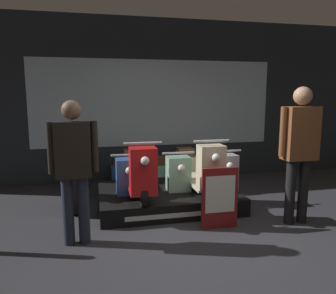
{
  "coord_description": "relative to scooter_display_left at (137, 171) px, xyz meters",
  "views": [
    {
      "loc": [
        -1.2,
        -3.28,
        1.73
      ],
      "look_at": [
        -0.05,
        1.85,
        0.88
      ],
      "focal_mm": 35.0,
      "sensor_mm": 36.0,
      "label": 1
    }
  ],
  "objects": [
    {
      "name": "scooter_backrow_1",
      "position": [
        -0.14,
        0.58,
        -0.25
      ],
      "size": [
        0.5,
        1.75,
        0.86
      ],
      "color": "black",
      "rests_on": "ground_plane"
    },
    {
      "name": "scooter_display_right",
      "position": [
        0.94,
        0.0,
        0.0
      ],
      "size": [
        0.5,
        1.75,
        0.86
      ],
      "color": "black",
      "rests_on": "display_platform"
    },
    {
      "name": "person_right_browsing",
      "position": [
        2.02,
        -1.03,
        0.51
      ],
      "size": [
        0.59,
        0.24,
        1.82
      ],
      "color": "black",
      "rests_on": "ground_plane"
    },
    {
      "name": "price_sign_board",
      "position": [
        0.94,
        -0.98,
        -0.17
      ],
      "size": [
        0.49,
        0.04,
        0.8
      ],
      "color": "maroon",
      "rests_on": "ground_plane"
    },
    {
      "name": "scooter_display_left",
      "position": [
        0.0,
        0.0,
        0.0
      ],
      "size": [
        0.5,
        1.75,
        0.86
      ],
      "color": "black",
      "rests_on": "display_platform"
    },
    {
      "name": "scooter_backrow_0",
      "position": [
        -0.91,
        0.58,
        -0.25
      ],
      "size": [
        0.5,
        1.75,
        0.86
      ],
      "color": "black",
      "rests_on": "ground_plane"
    },
    {
      "name": "display_platform",
      "position": [
        0.47,
        0.05,
        -0.45
      ],
      "size": [
        2.09,
        1.53,
        0.25
      ],
      "color": "black",
      "rests_on": "ground_plane"
    },
    {
      "name": "person_left_browsing",
      "position": [
        -0.85,
        -1.03,
        0.39
      ],
      "size": [
        0.55,
        0.22,
        1.66
      ],
      "color": "#232838",
      "rests_on": "ground_plane"
    },
    {
      "name": "scooter_backrow_2",
      "position": [
        0.63,
        0.58,
        -0.25
      ],
      "size": [
        0.5,
        1.75,
        0.86
      ],
      "color": "black",
      "rests_on": "ground_plane"
    },
    {
      "name": "ground_plane",
      "position": [
        0.6,
        -1.5,
        -0.58
      ],
      "size": [
        30.0,
        30.0,
        0.0
      ],
      "primitive_type": "plane",
      "color": "#2D2D33"
    },
    {
      "name": "scooter_backrow_3",
      "position": [
        1.4,
        0.58,
        -0.25
      ],
      "size": [
        0.5,
        1.75,
        0.86
      ],
      "color": "black",
      "rests_on": "ground_plane"
    },
    {
      "name": "shop_wall_back",
      "position": [
        0.6,
        1.76,
        1.02
      ],
      "size": [
        8.78,
        0.09,
        3.2
      ],
      "color": "#23282D",
      "rests_on": "ground_plane"
    }
  ]
}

